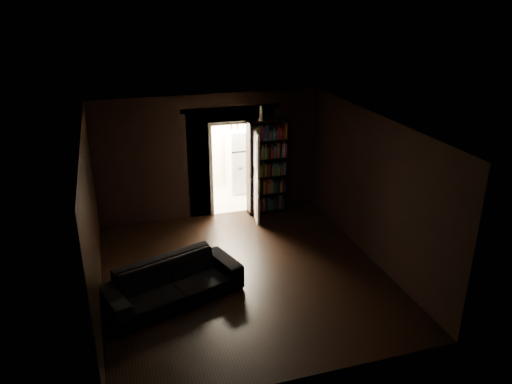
% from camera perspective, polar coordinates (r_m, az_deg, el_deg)
% --- Properties ---
extents(ground, '(5.50, 5.50, 0.00)m').
position_cam_1_polar(ground, '(9.25, -1.36, -9.40)').
color(ground, black).
rests_on(ground, ground).
extents(room_walls, '(5.02, 5.61, 2.84)m').
position_cam_1_polar(room_walls, '(9.46, -3.28, 2.62)').
color(room_walls, black).
rests_on(room_walls, ground).
extents(kitchen_alcove, '(2.20, 1.80, 2.60)m').
position_cam_1_polar(kitchen_alcove, '(12.31, -4.08, 4.95)').
color(kitchen_alcove, beige).
rests_on(kitchen_alcove, ground).
extents(sofa, '(2.48, 1.66, 0.88)m').
position_cam_1_polar(sofa, '(8.47, -9.54, -9.49)').
color(sofa, black).
rests_on(sofa, ground).
extents(bookshelf, '(0.95, 0.51, 2.20)m').
position_cam_1_polar(bookshelf, '(11.33, 1.28, 2.88)').
color(bookshelf, black).
rests_on(bookshelf, ground).
extents(refrigerator, '(0.79, 0.73, 1.65)m').
position_cam_1_polar(refrigerator, '(12.71, -1.57, 3.74)').
color(refrigerator, white).
rests_on(refrigerator, ground).
extents(door, '(0.16, 0.85, 2.05)m').
position_cam_1_polar(door, '(11.04, -0.09, 1.93)').
color(door, white).
rests_on(door, ground).
extents(figurine, '(0.14, 0.14, 0.32)m').
position_cam_1_polar(figurine, '(10.88, 0.58, 8.98)').
color(figurine, silver).
rests_on(figurine, bookshelf).
extents(bottles, '(0.70, 0.27, 0.29)m').
position_cam_1_polar(bottles, '(12.35, -1.80, 7.86)').
color(bottles, black).
rests_on(bottles, refrigerator).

